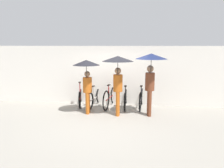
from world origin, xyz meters
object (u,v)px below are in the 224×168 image
Objects in this scene: parked_bicycle_3 at (126,98)px; pedestrian_center at (118,69)px; parked_bicycle_1 at (95,97)px; pedestrian_leading at (87,73)px; pedestrian_trailing at (151,67)px; parked_bicycle_4 at (141,98)px; parked_bicycle_2 at (110,97)px; parked_bicycle_0 at (80,97)px.

parked_bicycle_3 is 0.84× the size of pedestrian_center.
parked_bicycle_1 is 0.83× the size of pedestrian_center.
pedestrian_center is (1.08, -0.09, 0.16)m from pedestrian_leading.
pedestrian_center reaches higher than parked_bicycle_3.
parked_bicycle_3 is 1.91m from pedestrian_trailing.
pedestrian_center reaches higher than parked_bicycle_4.
parked_bicycle_2 is at bearing -80.41° from parked_bicycle_1.
pedestrian_center is at bearing -128.38° from parked_bicycle_1.
parked_bicycle_4 is 0.78× the size of pedestrian_trailing.
parked_bicycle_3 is 0.81× the size of pedestrian_trailing.
parked_bicycle_1 is 2.71m from pedestrian_trailing.
pedestrian_leading is at bearing 129.19° from parked_bicycle_3.
parked_bicycle_1 is at bearing 95.87° from parked_bicycle_4.
pedestrian_leading is 1.10m from pedestrian_center.
parked_bicycle_4 is at bearing -154.83° from pedestrian_leading.
pedestrian_trailing reaches higher than pedestrian_leading.
parked_bicycle_0 is 0.96× the size of parked_bicycle_4.
parked_bicycle_2 reaches higher than parked_bicycle_1.
pedestrian_center is (0.41, -1.13, 1.26)m from parked_bicycle_2.
parked_bicycle_0 is at bearing 91.95° from parked_bicycle_1.
pedestrian_leading is (0.55, -1.13, 1.14)m from parked_bicycle_0.
pedestrian_center is at bearing -0.27° from pedestrian_trailing.
parked_bicycle_4 is at bearing -103.28° from parked_bicycle_0.
pedestrian_center reaches higher than parked_bicycle_2.
pedestrian_leading reaches higher than parked_bicycle_4.
pedestrian_trailing reaches higher than parked_bicycle_4.
parked_bicycle_1 is at bearing 99.02° from parked_bicycle_2.
parked_bicycle_4 is (1.23, 0.01, -0.02)m from parked_bicycle_2.
parked_bicycle_1 is at bearing -31.67° from pedestrian_trailing.
pedestrian_center reaches higher than parked_bicycle_0.
pedestrian_trailing is at bearing -115.49° from parked_bicycle_2.
pedestrian_trailing is at bearing -139.74° from parked_bicycle_3.
pedestrian_center is at bearing 171.68° from pedestrian_leading.
parked_bicycle_3 is at bearing 95.15° from parked_bicycle_4.
pedestrian_trailing is (0.27, -1.04, 1.33)m from parked_bicycle_4.
parked_bicycle_0 is at bearing -39.05° from pedestrian_center.
pedestrian_center is at bearing -151.30° from parked_bicycle_2.
parked_bicycle_3 is 2.01m from pedestrian_leading.
parked_bicycle_0 reaches higher than parked_bicycle_2.
parked_bicycle_1 is 1.23m from parked_bicycle_3.
pedestrian_leading reaches higher than parked_bicycle_0.
parked_bicycle_1 is 0.99× the size of parked_bicycle_3.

